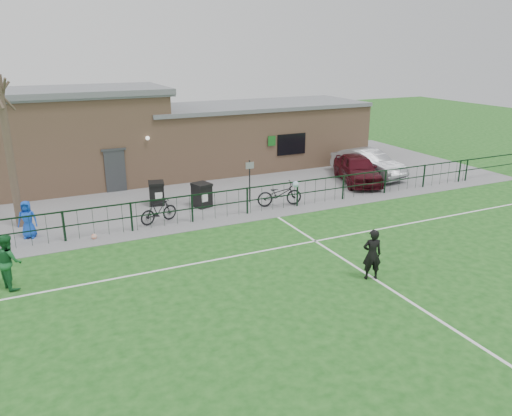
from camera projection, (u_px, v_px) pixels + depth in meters
name	position (u px, v px, depth m)	size (l,w,h in m)	color
ground	(329.00, 299.00, 14.52)	(90.00, 90.00, 0.00)	#194F17
paving_strip	(187.00, 186.00, 26.12)	(34.00, 13.00, 0.02)	slate
pitch_line_touch	(228.00, 218.00, 21.22)	(28.00, 0.10, 0.01)	white
pitch_line_mid	(268.00, 250.00, 17.96)	(28.00, 0.10, 0.01)	white
pitch_line_perp	(384.00, 285.00, 15.33)	(0.10, 16.00, 0.01)	white
perimeter_fence	(226.00, 204.00, 21.21)	(28.00, 0.10, 1.20)	black
bare_tree	(10.00, 154.00, 19.36)	(0.30, 0.30, 6.00)	#48382C
wheelie_bin_left	(157.00, 194.00, 22.90)	(0.65, 0.74, 0.99)	black
wheelie_bin_right	(202.00, 196.00, 22.60)	(0.67, 0.76, 1.01)	black
sign_post	(250.00, 181.00, 23.08)	(0.06, 0.06, 2.00)	black
car_maroon	(357.00, 169.00, 26.49)	(1.77, 4.40, 1.50)	#420B14
car_silver	(368.00, 163.00, 27.74)	(1.57, 4.51, 1.49)	#989A9F
bicycle_d	(159.00, 211.00, 20.53)	(0.48, 1.70, 1.02)	black
bicycle_e	(279.00, 194.00, 22.71)	(0.73, 2.09, 1.10)	black
spectator_child	(27.00, 219.00, 18.86)	(0.71, 0.46, 1.46)	blue
goalkeeper_kick	(370.00, 252.00, 15.56)	(1.60, 3.28, 2.62)	black
outfield_player	(9.00, 261.00, 14.96)	(0.83, 0.65, 1.71)	#1C622F
ball_ground	(94.00, 236.00, 18.94)	(0.21, 0.21, 0.21)	white
clubhouse	(153.00, 136.00, 27.64)	(24.25, 5.40, 4.96)	tan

